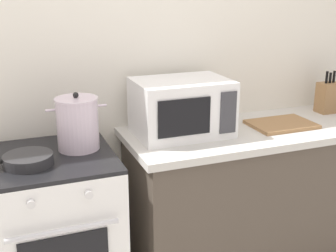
# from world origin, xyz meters

# --- Properties ---
(back_wall) EXTENTS (4.40, 0.10, 2.50)m
(back_wall) POSITION_xyz_m (0.30, 0.97, 1.25)
(back_wall) COLOR silver
(back_wall) RESTS_ON ground_plane
(lower_cabinet_right) EXTENTS (1.64, 0.56, 0.88)m
(lower_cabinet_right) POSITION_xyz_m (0.90, 0.62, 0.44)
(lower_cabinet_right) COLOR #4C4238
(lower_cabinet_right) RESTS_ON ground_plane
(countertop_right) EXTENTS (1.70, 0.60, 0.04)m
(countertop_right) POSITION_xyz_m (0.90, 0.62, 0.90)
(countertop_right) COLOR beige
(countertop_right) RESTS_ON lower_cabinet_right
(stove) EXTENTS (0.60, 0.64, 0.92)m
(stove) POSITION_xyz_m (-0.35, 0.60, 0.46)
(stove) COLOR white
(stove) RESTS_ON ground_plane
(stock_pot) EXTENTS (0.29, 0.21, 0.29)m
(stock_pot) POSITION_xyz_m (-0.20, 0.65, 1.05)
(stock_pot) COLOR silver
(stock_pot) RESTS_ON stove
(frying_pan) EXTENTS (0.42, 0.22, 0.05)m
(frying_pan) POSITION_xyz_m (-0.46, 0.52, 0.95)
(frying_pan) COLOR #28282B
(frying_pan) RESTS_ON stove
(microwave) EXTENTS (0.50, 0.37, 0.30)m
(microwave) POSITION_xyz_m (0.36, 0.68, 1.07)
(microwave) COLOR white
(microwave) RESTS_ON countertop_right
(cutting_board) EXTENTS (0.36, 0.26, 0.02)m
(cutting_board) POSITION_xyz_m (0.96, 0.60, 0.93)
(cutting_board) COLOR #997047
(cutting_board) RESTS_ON countertop_right
(knife_block) EXTENTS (0.13, 0.10, 0.27)m
(knife_block) POSITION_xyz_m (1.39, 0.74, 1.02)
(knife_block) COLOR #997047
(knife_block) RESTS_ON countertop_right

